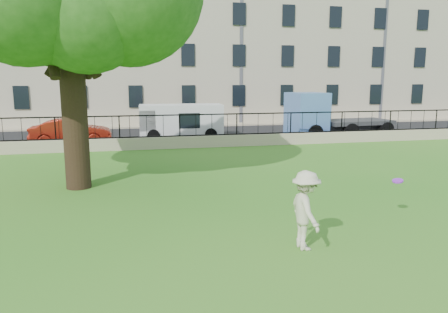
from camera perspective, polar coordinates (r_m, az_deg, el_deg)
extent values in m
plane|color=#2C721B|center=(11.04, 1.81, -8.67)|extent=(120.00, 120.00, 0.00)
cube|color=tan|center=(22.50, -5.76, 1.87)|extent=(50.00, 0.40, 0.60)
cube|color=black|center=(22.46, -5.78, 2.70)|extent=(50.00, 0.05, 0.06)
cube|color=black|center=(22.34, -5.83, 5.43)|extent=(50.00, 0.05, 0.06)
cube|color=black|center=(27.17, -6.94, 2.68)|extent=(60.00, 9.00, 0.01)
cube|color=tan|center=(32.31, -7.86, 3.97)|extent=(60.00, 1.40, 0.12)
cube|color=#AFA58B|center=(37.91, -8.85, 14.62)|extent=(56.00, 10.00, 13.00)
cylinder|color=black|center=(14.84, -18.88, 4.37)|extent=(0.80, 0.80, 4.39)
imported|color=beige|center=(9.37, 10.63, -6.92)|extent=(0.63, 1.09, 1.69)
cylinder|color=purple|center=(11.85, 21.74, -2.96)|extent=(0.35, 0.36, 0.12)
imported|color=maroon|center=(24.86, -19.34, 3.05)|extent=(4.21, 1.52, 1.38)
cube|color=silver|center=(25.82, -5.62, 4.54)|extent=(4.88, 2.10, 2.01)
cube|color=#527BC0|center=(27.67, 14.76, 5.34)|extent=(6.59, 2.88, 2.68)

